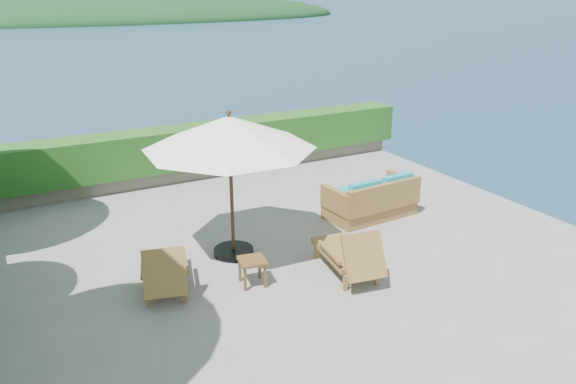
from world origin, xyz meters
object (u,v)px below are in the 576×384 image
lounge_left (165,269)px  side_table (252,264)px  wicker_loveseat (372,201)px  patio_umbrella (229,134)px  lounge_right (349,254)px

lounge_left → side_table: bearing=-5.5°
side_table → wicker_loveseat: size_ratio=0.25×
lounge_left → side_table: 1.42m
patio_umbrella → wicker_loveseat: size_ratio=1.94×
side_table → wicker_loveseat: 3.78m
patio_umbrella → lounge_right: bearing=-49.4°
patio_umbrella → lounge_right: 2.91m
lounge_left → lounge_right: (2.93, -1.00, 0.01)m
patio_umbrella → wicker_loveseat: 3.86m
lounge_right → lounge_left: bearing=170.2°
patio_umbrella → wicker_loveseat: (3.33, 0.24, -1.93)m
patio_umbrella → lounge_left: size_ratio=2.25×
patio_umbrella → lounge_left: 2.52m
lounge_left → wicker_loveseat: (4.83, 0.92, -0.02)m
lounge_left → wicker_loveseat: wicker_loveseat is taller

